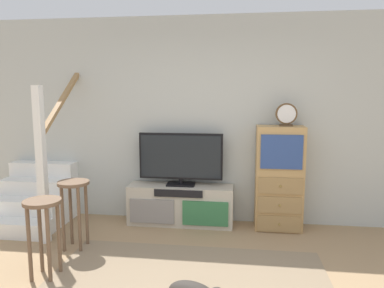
{
  "coord_description": "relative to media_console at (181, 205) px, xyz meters",
  "views": [
    {
      "loc": [
        0.44,
        -2.3,
        1.72
      ],
      "look_at": [
        -0.08,
        1.69,
        1.14
      ],
      "focal_mm": 33.6,
      "sensor_mm": 36.0,
      "label": 1
    }
  ],
  "objects": [
    {
      "name": "side_cabinet",
      "position": [
        1.25,
        0.01,
        0.39
      ],
      "size": [
        0.58,
        0.38,
        1.31
      ],
      "color": "tan",
      "rests_on": "ground_plane"
    },
    {
      "name": "staircase",
      "position": [
        -1.94,
        0.01,
        0.11
      ],
      "size": [
        1.0,
        1.36,
        2.2
      ],
      "color": "white",
      "rests_on": "ground_plane"
    },
    {
      "name": "bar_stool_near",
      "position": [
        -1.03,
        -1.53,
        0.29
      ],
      "size": [
        0.34,
        0.34,
        0.75
      ],
      "color": "brown",
      "rests_on": "ground_plane"
    },
    {
      "name": "desk_clock",
      "position": [
        1.31,
        -0.0,
        1.19
      ],
      "size": [
        0.26,
        0.08,
        0.28
      ],
      "color": "#4C3823",
      "rests_on": "side_cabinet"
    },
    {
      "name": "media_console",
      "position": [
        0.0,
        0.0,
        0.0
      ],
      "size": [
        1.37,
        0.38,
        0.52
      ],
      "color": "#BCB29E",
      "rests_on": "ground_plane"
    },
    {
      "name": "television",
      "position": [
        -0.0,
        0.02,
        0.62
      ],
      "size": [
        1.09,
        0.22,
        0.68
      ],
      "color": "black",
      "rests_on": "media_console"
    },
    {
      "name": "back_wall",
      "position": [
        0.3,
        0.27,
        1.09
      ],
      "size": [
        6.4,
        0.12,
        2.7
      ],
      "primitive_type": "cube",
      "color": "#B2B7B2",
      "rests_on": "ground_plane"
    },
    {
      "name": "bar_stool_far",
      "position": [
        -1.04,
        -0.88,
        0.3
      ],
      "size": [
        0.34,
        0.34,
        0.76
      ],
      "color": "brown",
      "rests_on": "ground_plane"
    }
  ]
}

